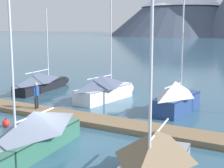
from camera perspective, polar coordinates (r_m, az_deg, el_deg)
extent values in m
plane|color=#335B75|center=(16.28, -9.88, -10.14)|extent=(700.00, 700.00, 0.00)
cone|color=#424C60|center=(224.57, 11.74, 12.98)|extent=(92.61, 92.61, 38.44)
cube|color=#846B4C|center=(19.41, -2.72, -6.28)|extent=(21.29, 2.91, 0.30)
cylinder|color=#38383D|center=(18.79, -4.02, -6.92)|extent=(20.36, 1.27, 0.24)
cylinder|color=#38383D|center=(20.05, -1.51, -5.84)|extent=(20.36, 1.27, 0.24)
cube|color=black|center=(29.71, -11.99, -0.37)|extent=(1.88, 6.34, 0.81)
ellipsoid|color=black|center=(32.59, -8.56, 0.60)|extent=(1.32, 2.05, 0.77)
cube|color=black|center=(29.65, -12.02, 0.32)|extent=(1.91, 6.22, 0.06)
cylinder|color=silver|center=(30.29, -10.96, 6.58)|extent=(0.10, 0.10, 6.25)
cylinder|color=silver|center=(29.10, -12.65, 2.08)|extent=(0.36, 3.36, 0.08)
pyramid|color=#4C5670|center=(29.20, -12.56, 1.05)|extent=(2.03, 5.12, 0.82)
cube|color=white|center=(25.28, -1.34, -1.63)|extent=(2.42, 5.51, 1.06)
ellipsoid|color=white|center=(27.59, 2.29, -0.68)|extent=(1.57, 1.48, 1.01)
cube|color=slate|center=(25.18, -1.34, -0.54)|extent=(2.44, 5.41, 0.06)
cylinder|color=silver|center=(25.51, -0.19, 6.99)|extent=(0.10, 0.10, 6.46)
cylinder|color=silver|center=(24.60, -2.17, 1.17)|extent=(0.51, 2.86, 0.08)
pyramid|color=#4C5670|center=(24.79, -1.90, 0.47)|extent=(2.51, 4.49, 0.92)
cube|color=#336B56|center=(15.20, -14.05, -9.96)|extent=(2.15, 6.27, 0.90)
cube|color=#163027|center=(15.07, -14.11, -8.49)|extent=(2.18, 6.15, 0.06)
cylinder|color=silver|center=(13.77, -16.72, 3.55)|extent=(0.10, 0.10, 6.42)
cylinder|color=silver|center=(15.31, -12.88, -5.17)|extent=(0.28, 2.82, 0.08)
pyramid|color=slate|center=(15.27, -13.14, -6.25)|extent=(2.31, 5.06, 0.92)
cube|color=navy|center=(22.27, 10.97, -3.30)|extent=(2.05, 4.63, 1.10)
ellipsoid|color=navy|center=(24.54, 13.21, -2.18)|extent=(1.49, 1.54, 1.04)
cube|color=#121D39|center=(22.17, 11.01, -2.01)|extent=(2.08, 4.54, 0.06)
cylinder|color=silver|center=(22.30, 11.98, 8.64)|extent=(0.10, 0.10, 8.12)
cylinder|color=silver|center=(21.38, 10.35, -0.26)|extent=(0.37, 2.64, 0.08)
pyramid|color=silver|center=(21.76, 10.71, -0.79)|extent=(2.21, 3.76, 0.98)
cube|color=#424247|center=(11.70, 6.92, -13.15)|extent=(2.37, 4.70, 0.06)
cylinder|color=silver|center=(10.42, 6.69, 3.42)|extent=(0.10, 0.10, 6.72)
cylinder|color=silver|center=(12.28, 8.14, -7.58)|extent=(0.38, 2.81, 0.08)
pyramid|color=#7A664C|center=(11.82, 7.39, -10.13)|extent=(2.49, 3.89, 0.99)
cylinder|color=#232328|center=(21.94, -12.88, -3.08)|extent=(0.14, 0.14, 0.86)
cylinder|color=#232328|center=(22.17, -12.59, -2.94)|extent=(0.14, 0.14, 0.86)
cube|color=#234793|center=(21.91, -12.81, -1.15)|extent=(0.31, 0.42, 0.60)
sphere|color=tan|center=(21.83, -12.85, -0.06)|extent=(0.22, 0.22, 0.22)
cylinder|color=#234793|center=(21.70, -13.09, -1.45)|extent=(0.09, 0.09, 0.62)
cylinder|color=#234793|center=(22.14, -12.52, -1.21)|extent=(0.09, 0.09, 0.62)
sphere|color=red|center=(19.59, -17.62, -6.39)|extent=(0.43, 0.43, 0.43)
cylinder|color=#262628|center=(19.52, -17.66, -5.67)|extent=(0.06, 0.06, 0.08)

